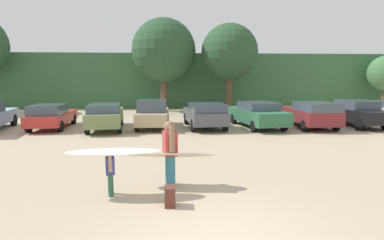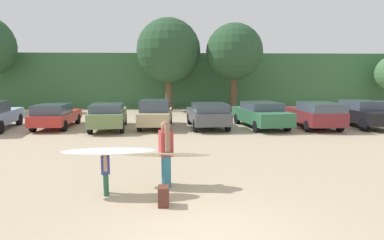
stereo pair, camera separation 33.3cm
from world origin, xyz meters
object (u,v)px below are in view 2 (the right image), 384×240
Objects in this scene: parked_car_black at (361,113)px; surfboard_cream at (167,155)px; parked_car_olive_green at (108,115)px; parked_car_tan at (156,114)px; surfboard_white at (109,151)px; parked_car_dark_gray at (208,114)px; person_adult at (166,149)px; parked_car_maroon at (315,114)px; parked_car_red at (55,115)px; backpack_dropped at (164,196)px; person_child at (106,169)px; parked_car_forest_green at (261,114)px.

parked_car_black is 14.77m from surfboard_cream.
surfboard_cream is at bearing -166.08° from parked_car_olive_green.
parked_car_tan is at bearing -86.36° from parked_car_olive_green.
surfboard_cream is at bearing -160.12° from surfboard_white.
parked_car_olive_green is 1.14× the size of parked_car_tan.
person_adult reaches higher than parked_car_dark_gray.
parked_car_tan is 0.95× the size of parked_car_maroon.
parked_car_olive_green is at bearing 100.78° from parked_car_tan.
surfboard_cream is at bearing -149.66° from parked_car_red.
surfboard_white reaches higher than backpack_dropped.
surfboard_white is (0.11, -0.02, 0.47)m from person_child.
parked_car_tan is at bearing -97.43° from person_adult.
parked_car_forest_green is at bearing 84.45° from parked_car_black.
parked_car_tan is at bearing 83.90° from parked_car_black.
person_child is at bearing -157.10° from parked_car_red.
parked_car_red is at bearing 82.76° from parked_car_dark_gray.
parked_car_tan is 11.48m from backpack_dropped.
surfboard_white is (5.27, -10.79, 0.38)m from parked_car_red.
surfboard_cream is at bearing 144.63° from parked_car_forest_green.
parked_car_black is 1.95× the size of surfboard_cream.
person_adult is (-11.01, -9.83, 0.19)m from parked_car_black.
person_child is 0.48× the size of surfboard_white.
backpack_dropped is (-2.06, -11.14, -0.56)m from parked_car_dark_gray.
parked_car_olive_green is (3.10, -0.57, 0.06)m from parked_car_red.
parked_car_tan is 1.75× the size of surfboard_cream.
parked_car_forest_green is at bearing -113.39° from surfboard_cream.
parked_car_red is 0.89× the size of parked_car_forest_green.
parked_car_maroon is 1.84× the size of surfboard_cream.
parked_car_black is at bearing -150.99° from person_adult.
parked_car_black is 4.06× the size of person_child.
parked_car_dark_gray is 9.91× the size of backpack_dropped.
parked_car_olive_green is 1.03× the size of parked_car_black.
parked_car_maroon is (14.73, -0.75, 0.08)m from parked_car_red.
person_adult is at bearing 144.34° from parked_car_forest_green.
parked_car_olive_green is 10.53× the size of backpack_dropped.
person_adult is 1.57m from backpack_dropped.
parked_car_tan is at bearing -93.88° from parked_car_red.
surfboard_cream is (-2.01, -9.84, 0.08)m from parked_car_dark_gray.
backpack_dropped is (-0.01, -1.36, -0.77)m from person_adult.
surfboard_cream is (-10.98, -9.89, 0.05)m from parked_car_black.
parked_car_forest_green is at bearing 65.51° from backpack_dropped.
parked_car_tan reaches higher than parked_car_dark_gray.
parked_car_dark_gray reaches higher than surfboard_cream.
parked_car_forest_green is 11.13m from person_adult.
parked_car_forest_green is at bearing 80.69° from parked_car_maroon.
parked_car_red is at bearing 86.44° from parked_car_maroon.
parked_car_olive_green reaches higher than surfboard_white.
parked_car_maroon reaches higher than parked_car_olive_green.
parked_car_maroon is 0.94× the size of parked_car_black.
parked_car_dark_gray reaches higher than parked_car_red.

